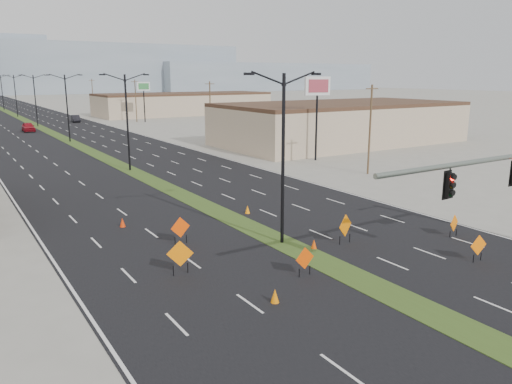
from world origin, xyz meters
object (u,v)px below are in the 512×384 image
streetlight_1 (127,119)px  car_mid (76,119)px  construction_sign_0 (180,255)px  cone_3 (122,222)px  construction_sign_5 (478,246)px  cone_2 (247,210)px  cone_1 (314,244)px  streetlight_2 (67,106)px  pole_sign_east_far (144,90)px  pole_sign_east_near (317,92)px  streetlight_4 (15,94)px  streetlight_3 (35,99)px  construction_sign_4 (454,224)px  streetlight_0 (283,154)px  car_left (28,127)px  streetlight_5 (2,91)px  construction_sign_2 (180,228)px  construction_sign_1 (305,259)px  construction_sign_3 (345,227)px

streetlight_1 → car_mid: 62.68m
construction_sign_0 → cone_3: bearing=112.9°
construction_sign_5 → cone_2: size_ratio=2.45×
streetlight_1 → cone_1: streetlight_1 is taller
streetlight_2 → construction_sign_5: streetlight_2 is taller
car_mid → pole_sign_east_far: size_ratio=0.53×
streetlight_1 → pole_sign_east_near: (20.89, -5.44, 2.56)m
streetlight_4 → construction_sign_5: (7.14, -120.23, -4.54)m
streetlight_2 → streetlight_3: bearing=90.0°
streetlight_3 → streetlight_1: bearing=-90.0°
pole_sign_east_far → construction_sign_4: bearing=-90.9°
streetlight_0 → car_left: size_ratio=2.08×
streetlight_5 → streetlight_0: bearing=-90.0°
car_mid → construction_sign_2: size_ratio=2.67×
cone_3 → pole_sign_east_far: 79.27m
streetlight_2 → pole_sign_east_near: (20.89, -33.44, 2.56)m
streetlight_5 → pole_sign_east_far: streetlight_5 is taller
streetlight_1 → construction_sign_1: (-2.00, -32.79, -4.52)m
streetlight_0 → construction_sign_3: streetlight_0 is taller
construction_sign_1 → cone_3: construction_sign_1 is taller
car_left → streetlight_4: bearing=86.8°
streetlight_3 → construction_sign_5: bearing=-85.6°
car_mid → pole_sign_east_near: bearing=-72.9°
streetlight_3 → pole_sign_east_far: bearing=-5.4°
car_left → construction_sign_3: size_ratio=2.65×
streetlight_3 → streetlight_5: same height
construction_sign_1 → car_left: bearing=88.1°
streetlight_5 → pole_sign_east_near: bearing=-79.9°
streetlight_0 → construction_sign_0: (-7.19, -1.26, -4.35)m
streetlight_5 → construction_sign_0: bearing=-92.9°
car_left → pole_sign_east_far: bearing=17.5°
construction_sign_1 → construction_sign_4: 11.74m
pole_sign_east_far → car_mid: bearing=155.0°
streetlight_3 → construction_sign_1: bearing=-91.3°
car_left → cone_2: (4.71, -68.22, -0.51)m
car_left → construction_sign_0: (-4.16, -76.21, 0.25)m
construction_sign_4 → cone_1: construction_sign_4 is taller
streetlight_2 → car_mid: (8.71, 33.90, -4.68)m
pole_sign_east_far → construction_sign_5: bearing=-92.3°
streetlight_5 → cone_3: 131.95m
construction_sign_1 → construction_sign_3: bearing=24.8°
streetlight_2 → car_mid: bearing=75.6°
streetlight_5 → cone_1: size_ratio=16.99×
construction_sign_4 → streetlight_3: bearing=82.0°
car_left → pole_sign_east_near: pole_sign_east_near is taller
streetlight_5 → car_left: streetlight_5 is taller
construction_sign_0 → cone_1: (8.13, -0.63, -0.77)m
car_mid → construction_sign_0: bearing=-93.1°
streetlight_5 → construction_sign_5: bearing=-87.2°
construction_sign_2 → construction_sign_5: (12.39, -11.31, -0.11)m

